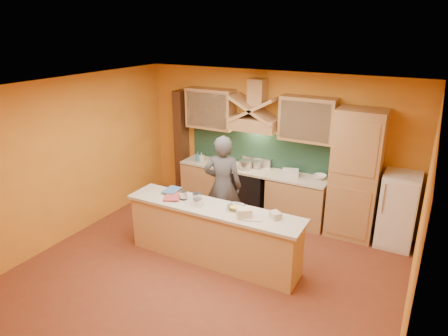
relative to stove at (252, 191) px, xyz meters
The scene contains 36 objects.
floor 2.27m from the stove, 82.23° to the right, with size 5.50×5.00×0.01m, color brown.
ceiling 3.23m from the stove, 82.23° to the right, with size 5.50×5.00×0.01m, color white.
wall_back 1.04m from the stove, 45.00° to the left, with size 5.50×0.02×2.80m, color orange.
wall_front 4.80m from the stove, 86.35° to the right, with size 5.50×0.02×2.80m, color orange.
wall_left 3.43m from the stove, 138.08° to the right, with size 0.02×5.00×2.80m, color orange.
wall_right 3.88m from the stove, 35.80° to the right, with size 0.02×5.00×2.80m, color orange.
base_cabinet_left 0.95m from the stove, behind, with size 1.10×0.60×0.86m, color tan.
base_cabinet_right 0.95m from the stove, ahead, with size 1.10×0.60×0.86m, color tan.
counter_top 0.45m from the stove, behind, with size 3.00×0.62×0.04m, color beige.
stove is the anchor object (origin of this frame).
backsplash 0.85m from the stove, 90.00° to the left, with size 3.00×0.03×0.70m, color #183629.
range_hood 1.37m from the stove, 90.00° to the left, with size 0.92×0.50×0.24m, color tan.
hood_chimney 1.96m from the stove, 90.00° to the left, with size 0.30×0.30×0.50m, color tan.
upper_cabinet_left 1.85m from the stove, behind, with size 1.00×0.35×0.80m, color tan.
upper_cabinet_right 1.85m from the stove, ahead, with size 1.00×0.35×0.80m, color tan.
pantry_column 2.07m from the stove, ahead, with size 0.80×0.60×2.30m, color tan.
fridge 2.71m from the stove, ahead, with size 0.58×0.60×1.30m, color white.
trim_column_left 1.89m from the stove, behind, with size 0.20×0.30×2.30m, color #472816.
island_body 1.91m from the stove, 83.99° to the right, with size 2.80×0.55×0.88m, color tan.
island_top 1.97m from the stove, 83.99° to the right, with size 2.90×0.62×0.05m, color beige.
person 1.15m from the stove, 94.81° to the right, with size 0.67×0.44×1.84m, color #4C4C51.
pot_large 0.56m from the stove, 163.17° to the right, with size 0.26×0.26×0.18m, color #BAB9C1.
pot_small 0.54m from the stove, 66.62° to the left, with size 0.18×0.18×0.15m, color #B0AFB6.
soap_bottle_a 1.26m from the stove, behind, with size 0.08×0.08×0.18m, color silver.
soap_bottle_b 1.33m from the stove, behind, with size 0.08×0.08×0.21m, color teal.
bowl_back 1.41m from the stove, ahead, with size 0.24×0.24×0.08m, color white.
dish_rack 0.94m from the stove, ahead, with size 0.30×0.24×0.11m, color silver.
book_lower 2.14m from the stove, 108.55° to the right, with size 0.25×0.34×0.03m, color #B0413F.
book_upper 1.99m from the stove, 114.93° to the right, with size 0.23×0.32×0.02m, color #446896.
jar_large 1.96m from the stove, 93.23° to the right, with size 0.13×0.13×0.16m, color silver.
jar_small 2.00m from the stove, 100.62° to the right, with size 0.11×0.11×0.14m, color white.
kitchen_scale 2.06m from the stove, 90.87° to the right, with size 0.12×0.12×0.10m, color white.
mixing_bowl 1.96m from the stove, 73.04° to the right, with size 0.26×0.26×0.06m, color white.
cloth 2.23m from the stove, 65.20° to the right, with size 0.26×0.19×0.02m, color beige.
grocery_bag_a 2.20m from the stove, 68.74° to the right, with size 0.22×0.17×0.14m, color beige.
grocery_bag_b 2.23m from the stove, 56.63° to the right, with size 0.16×0.13×0.10m, color beige.
Camera 1 is at (2.69, -4.53, 3.61)m, focal length 32.00 mm.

